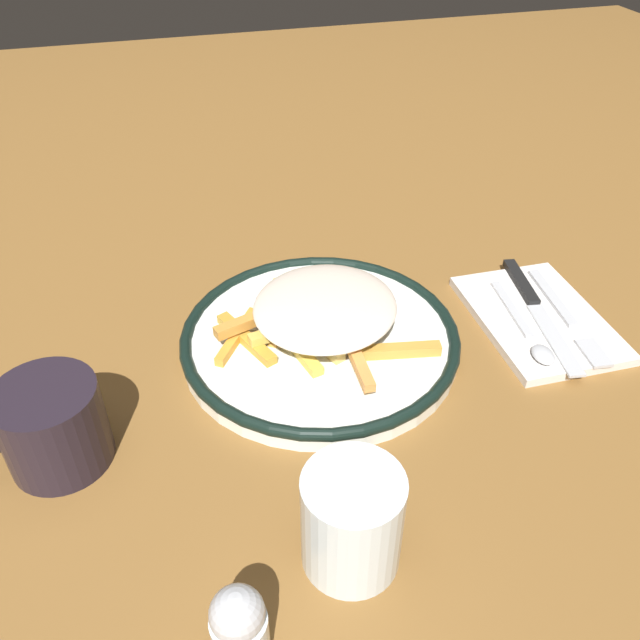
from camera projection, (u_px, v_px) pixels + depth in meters
name	position (u px, v px, depth m)	size (l,w,h in m)	color
ground_plane	(320.00, 348.00, 0.71)	(2.60, 2.60, 0.00)	brown
plate	(320.00, 339.00, 0.70)	(0.30, 0.30, 0.03)	white
fries_heap	(321.00, 312.00, 0.69)	(0.23, 0.23, 0.04)	gold
napkin	(538.00, 318.00, 0.74)	(0.13, 0.19, 0.01)	silver
fork	(566.00, 316.00, 0.73)	(0.04, 0.18, 0.01)	silver
knife	(533.00, 303.00, 0.75)	(0.05, 0.21, 0.01)	black
spoon	(530.00, 336.00, 0.70)	(0.03, 0.15, 0.01)	silver
water_glass	(352.00, 521.00, 0.48)	(0.08, 0.08, 0.09)	silver
coffee_mug	(52.00, 426.00, 0.56)	(0.12, 0.09, 0.08)	black
salt_shaker	(239.00, 628.00, 0.43)	(0.04, 0.04, 0.07)	silver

